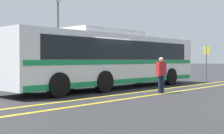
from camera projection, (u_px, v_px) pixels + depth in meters
ground_plane at (99, 90)px, 15.18m from camera, size 220.00×220.00×0.00m
lane_strip_0 at (146, 91)px, 14.79m from camera, size 32.34×0.20×0.01m
lane_strip_1 at (167, 93)px, 14.02m from camera, size 32.34×0.20×0.01m
curb_strip at (37, 81)px, 20.80m from camera, size 40.34×0.36×0.15m
transit_bus at (112, 59)px, 16.21m from camera, size 12.66×2.65×3.00m
parked_car_1 at (2, 73)px, 17.91m from camera, size 4.83×2.06×1.40m
parked_car_2 at (86, 71)px, 22.38m from camera, size 4.30×1.95×1.38m
pedestrian_0 at (161, 73)px, 13.84m from camera, size 0.46×0.32×1.61m
bus_stop_sign at (206, 59)px, 21.20m from camera, size 0.07×0.40×2.47m
street_lamp at (58, 22)px, 23.61m from camera, size 0.46×0.46×6.29m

